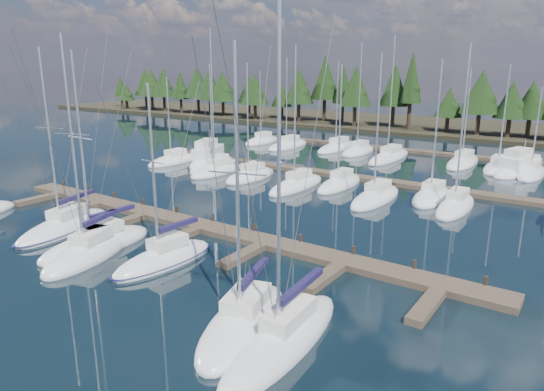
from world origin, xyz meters
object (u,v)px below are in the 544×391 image
Objects in this scene: front_sailboat_2 at (97,244)px; front_sailboat_4 at (164,259)px; front_sailboat_3 at (89,253)px; motor_yacht_left at (208,159)px; main_dock at (199,229)px; front_sailboat_6 at (284,339)px; front_sailboat_5 at (244,322)px; motor_yacht_right at (518,169)px; front_sailboat_1 at (65,226)px.

front_sailboat_2 is 1.16× the size of front_sailboat_4.
front_sailboat_3 is 5.26m from front_sailboat_4.
front_sailboat_3 is at bearing -62.27° from motor_yacht_left.
front_sailboat_3 is 1.40× the size of motor_yacht_left.
main_dock is 16.54m from front_sailboat_6.
front_sailboat_6 reaches higher than motor_yacht_left.
front_sailboat_5 is 2.40m from front_sailboat_6.
front_sailboat_2 is 14.95m from front_sailboat_5.
front_sailboat_4 reaches higher than main_dock.
motor_yacht_right is (2.71, 45.13, 0.22)m from front_sailboat_6.
front_sailboat_1 reaches higher than front_sailboat_5.
front_sailboat_1 is 1.02× the size of front_sailboat_2.
front_sailboat_1 is at bearing 169.94° from front_sailboat_2.
front_sailboat_2 reaches higher than motor_yacht_right.
front_sailboat_5 reaches higher than motor_yacht_left.
front_sailboat_6 is at bearing -43.48° from motor_yacht_left.
front_sailboat_4 is (4.84, 2.07, -0.01)m from front_sailboat_3.
front_sailboat_1 is at bearing -147.07° from main_dock.
front_sailboat_1 is 48.49m from motor_yacht_right.
front_sailboat_3 is (0.95, -1.33, 0.01)m from front_sailboat_2.
main_dock is at bearing 146.33° from front_sailboat_6.
front_sailboat_2 is 29.89m from motor_yacht_left.
front_sailboat_5 is (19.94, -3.48, 0.00)m from front_sailboat_1.
front_sailboat_2 is 0.94× the size of front_sailboat_3.
front_sailboat_1 is at bearing 170.11° from front_sailboat_5.
front_sailboat_6 is 1.51× the size of motor_yacht_right.
motor_yacht_left reaches higher than motor_yacht_right.
front_sailboat_5 reaches higher than motor_yacht_right.
front_sailboat_3 is at bearing 175.20° from front_sailboat_6.
motor_yacht_right is at bearing 83.52° from front_sailboat_5.
front_sailboat_3 is at bearing 174.95° from front_sailboat_5.
front_sailboat_4 is 0.78× the size of front_sailboat_6.
main_dock is at bearing 141.53° from front_sailboat_5.
main_dock is 4.18× the size of motor_yacht_left.
front_sailboat_6 is at bearing -16.83° from front_sailboat_4.
front_sailboat_5 is at bearing -38.47° from main_dock.
front_sailboat_3 reaches higher than front_sailboat_1.
front_sailboat_3 is 13.84m from front_sailboat_5.
main_dock is 2.98× the size of front_sailboat_3.
front_sailboat_5 is (11.36, -9.03, 0.08)m from main_dock.
front_sailboat_3 is at bearing -107.23° from main_dock.
front_sailboat_6 is at bearing -33.67° from main_dock.
front_sailboat_5 is (8.95, -3.29, 0.00)m from front_sailboat_4.
front_sailboat_6 is (16.18, -1.36, 0.00)m from front_sailboat_3.
motor_yacht_left is at bearing 117.73° from front_sailboat_3.
front_sailboat_4 is (10.99, -0.18, 0.00)m from front_sailboat_1.
front_sailboat_4 is at bearing 23.18° from front_sailboat_3.
front_sailboat_6 is 1.45× the size of motor_yacht_left.
front_sailboat_6 is (2.40, -0.14, 0.02)m from front_sailboat_5.
front_sailboat_4 is at bearing 163.17° from front_sailboat_6.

